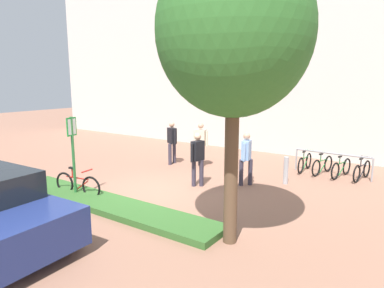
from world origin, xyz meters
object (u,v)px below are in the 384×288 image
bike_rack_cluster (332,166)px  person_suited_navy (198,156)px  tree_sidewalk (234,32)px  bollard_steel (286,170)px  person_shirt_white (201,142)px  person_suited_dark (172,140)px  bike_at_sign (78,185)px  parking_sign_post (73,145)px  person_casual_tan (246,155)px

bike_rack_cluster → person_suited_navy: 5.00m
tree_sidewalk → bike_rack_cluster: bearing=85.5°
bike_rack_cluster → bollard_steel: bearing=-117.5°
bike_rack_cluster → person_shirt_white: bearing=-161.1°
person_shirt_white → bollard_steel: bearing=-5.8°
person_suited_navy → person_suited_dark: (-2.51, 1.90, 0.00)m
bike_at_sign → person_suited_navy: person_suited_navy is taller
tree_sidewalk → parking_sign_post: size_ratio=2.52×
bike_rack_cluster → bollard_steel: size_ratio=2.95×
tree_sidewalk → parking_sign_post: (-5.00, -0.08, -2.70)m
bike_at_sign → person_casual_tan: 5.22m
bike_at_sign → bollard_steel: bollard_steel is taller
tree_sidewalk → person_casual_tan: tree_sidewalk is taller
parking_sign_post → bike_rack_cluster: parking_sign_post is taller
tree_sidewalk → person_shirt_white: tree_sidewalk is taller
bollard_steel → person_suited_dark: size_ratio=0.52×
parking_sign_post → person_shirt_white: (0.96, 5.12, -0.55)m
parking_sign_post → bike_at_sign: 1.20m
tree_sidewalk → bike_rack_cluster: (0.52, 6.59, -3.89)m
bollard_steel → person_casual_tan: size_ratio=0.52×
person_suited_navy → person_suited_dark: same height
person_casual_tan → person_shirt_white: same height
parking_sign_post → person_suited_navy: parking_sign_post is taller
parking_sign_post → bike_rack_cluster: 8.75m
parking_sign_post → person_suited_navy: size_ratio=1.36×
bike_at_sign → person_shirt_white: size_ratio=0.97×
person_casual_tan → bike_at_sign: bearing=-133.2°
bollard_steel → person_casual_tan: 1.44m
person_shirt_white → person_suited_dark: size_ratio=1.00×
parking_sign_post → person_casual_tan: bearing=47.9°
tree_sidewalk → bollard_steel: (-0.48, 4.68, -3.79)m
bike_rack_cluster → person_suited_navy: (-3.23, -3.76, 0.64)m
person_suited_navy → person_casual_tan: bearing=38.7°
bike_at_sign → person_shirt_white: (1.00, 5.01, 0.63)m
person_casual_tan → person_shirt_white: size_ratio=1.00×
person_suited_navy → bollard_steel: bearing=39.7°
person_suited_navy → person_shirt_white: 2.58m
person_shirt_white → bike_rack_cluster: bearing=18.9°
tree_sidewalk → person_shirt_white: bearing=128.7°
person_casual_tan → tree_sidewalk: bearing=-68.6°
person_casual_tan → person_suited_dark: size_ratio=1.00×
parking_sign_post → bollard_steel: size_ratio=2.61×
parking_sign_post → person_suited_dark: bearing=92.6°
person_suited_dark → bike_rack_cluster: bearing=18.0°
bike_rack_cluster → person_casual_tan: person_casual_tan is taller
person_suited_dark → parking_sign_post: bearing=-87.4°
tree_sidewalk → bike_rack_cluster: tree_sidewalk is taller
bollard_steel → person_suited_navy: person_suited_navy is taller
parking_sign_post → bike_at_sign: bearing=109.5°
bike_rack_cluster → person_suited_dark: person_suited_dark is taller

